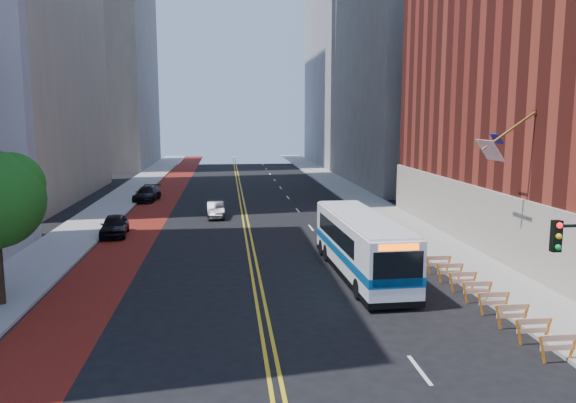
# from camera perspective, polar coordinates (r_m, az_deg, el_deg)

# --- Properties ---
(ground) EXTENTS (160.00, 160.00, 0.00)m
(ground) POSITION_cam_1_polar(r_m,az_deg,el_deg) (20.64, -1.87, -14.99)
(ground) COLOR black
(ground) RESTS_ON ground
(sidewalk_left) EXTENTS (4.00, 140.00, 0.15)m
(sidewalk_left) POSITION_cam_1_polar(r_m,az_deg,el_deg) (50.66, -18.22, -1.11)
(sidewalk_left) COLOR gray
(sidewalk_left) RESTS_ON ground
(sidewalk_right) EXTENTS (4.00, 140.00, 0.15)m
(sidewalk_right) POSITION_cam_1_polar(r_m,az_deg,el_deg) (51.32, 8.99, -0.66)
(sidewalk_right) COLOR gray
(sidewalk_right) RESTS_ON ground
(bus_lane_paint) EXTENTS (3.60, 140.00, 0.01)m
(bus_lane_paint) POSITION_cam_1_polar(r_m,az_deg,el_deg) (50.00, -13.84, -1.13)
(bus_lane_paint) COLOR #5F110D
(bus_lane_paint) RESTS_ON ground
(center_line_inner) EXTENTS (0.14, 140.00, 0.01)m
(center_line_inner) POSITION_cam_1_polar(r_m,az_deg,el_deg) (49.57, -4.73, -0.99)
(center_line_inner) COLOR gold
(center_line_inner) RESTS_ON ground
(center_line_outer) EXTENTS (0.14, 140.00, 0.01)m
(center_line_outer) POSITION_cam_1_polar(r_m,az_deg,el_deg) (49.58, -4.32, -0.99)
(center_line_outer) COLOR gold
(center_line_outer) RESTS_ON ground
(lane_dashes) EXTENTS (0.14, 98.20, 0.01)m
(lane_dashes) POSITION_cam_1_polar(r_m,az_deg,el_deg) (57.79, -0.01, 0.42)
(lane_dashes) COLOR silver
(lane_dashes) RESTS_ON ground
(midrise_right_near) EXTENTS (18.00, 26.00, 40.00)m
(midrise_right_near) POSITION_cam_1_polar(r_m,az_deg,el_deg) (72.13, 14.33, 17.74)
(midrise_right_near) COLOR slate
(midrise_right_near) RESTS_ON ground
(midrise_right_far) EXTENTS (20.00, 28.00, 55.00)m
(midrise_right_far) POSITION_cam_1_polar(r_m,az_deg,el_deg) (101.96, 8.81, 19.41)
(midrise_right_far) COLOR gray
(midrise_right_far) RESTS_ON ground
(construction_barriers) EXTENTS (1.42, 10.91, 1.00)m
(construction_barriers) POSITION_cam_1_polar(r_m,az_deg,el_deg) (25.99, 19.38, -8.86)
(construction_barriers) COLOR orange
(construction_barriers) RESTS_ON ground
(transit_bus) EXTENTS (2.88, 11.60, 3.17)m
(transit_bus) POSITION_cam_1_polar(r_m,az_deg,el_deg) (29.64, 7.41, -4.33)
(transit_bus) COLOR white
(transit_bus) RESTS_ON ground
(car_a) EXTENTS (2.02, 4.42, 1.47)m
(car_a) POSITION_cam_1_polar(r_m,az_deg,el_deg) (41.08, -17.22, -2.33)
(car_a) COLOR black
(car_a) RESTS_ON ground
(car_b) EXTENTS (1.57, 3.98, 1.29)m
(car_b) POSITION_cam_1_polar(r_m,az_deg,el_deg) (46.70, -7.38, -0.83)
(car_b) COLOR black
(car_b) RESTS_ON ground
(car_c) EXTENTS (2.52, 5.08, 1.42)m
(car_c) POSITION_cam_1_polar(r_m,az_deg,el_deg) (57.08, -14.13, 0.76)
(car_c) COLOR black
(car_c) RESTS_ON ground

